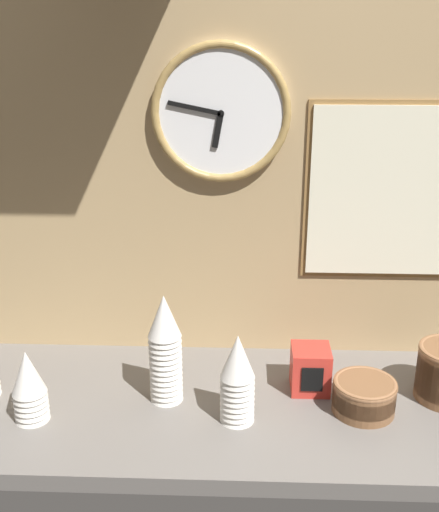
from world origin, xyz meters
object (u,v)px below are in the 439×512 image
at_px(cup_stack_center_right, 237,379).
at_px(wall_clock, 221,113).
at_px(menu_board, 383,193).
at_px(cup_stack_left, 29,386).
at_px(bowl_stack_right, 364,395).
at_px(napkin_dispenser, 310,369).
at_px(cup_stack_center, 165,348).

height_order(cup_stack_center_right, wall_clock, wall_clock).
bearing_deg(menu_board, cup_stack_left, -157.57).
xyz_separation_m(bowl_stack_right, napkin_dispenser, (-0.12, 0.09, 0.01)).
distance_m(wall_clock, napkin_dispenser, 0.65).
distance_m(cup_stack_left, menu_board, 0.95).
xyz_separation_m(cup_stack_center, bowl_stack_right, (0.46, -0.03, -0.09)).
bearing_deg(napkin_dispenser, bowl_stack_right, -37.26).
height_order(cup_stack_center_right, napkin_dispenser, cup_stack_center_right).
relative_size(bowl_stack_right, napkin_dispenser, 1.33).
relative_size(cup_stack_left, cup_stack_center_right, 0.80).
relative_size(cup_stack_center_right, napkin_dispenser, 1.95).
xyz_separation_m(cup_stack_left, napkin_dispenser, (0.64, 0.15, -0.03)).
bearing_deg(cup_stack_center_right, napkin_dispenser, 37.35).
bearing_deg(wall_clock, cup_stack_left, -141.71).
bearing_deg(menu_board, cup_stack_center, -154.96).
bearing_deg(cup_stack_left, wall_clock, 38.29).
relative_size(cup_stack_center, napkin_dispenser, 2.46).
height_order(cup_stack_center, menu_board, menu_board).
relative_size(menu_board, napkin_dispenser, 4.08).
height_order(wall_clock, menu_board, wall_clock).
height_order(cup_stack_center_right, menu_board, menu_board).
bearing_deg(bowl_stack_right, cup_stack_left, -175.40).
bearing_deg(cup_stack_center_right, bowl_stack_right, 8.96).
xyz_separation_m(bowl_stack_right, menu_board, (0.06, 0.28, 0.40)).
distance_m(bowl_stack_right, wall_clock, 0.74).
relative_size(wall_clock, menu_board, 0.74).
relative_size(cup_stack_center, menu_board, 0.60).
xyz_separation_m(bowl_stack_right, wall_clock, (-0.34, 0.27, 0.60)).
relative_size(cup_stack_center, bowl_stack_right, 1.84).
height_order(cup_stack_left, bowl_stack_right, cup_stack_left).
bearing_deg(wall_clock, bowl_stack_right, -38.17).
bearing_deg(cup_stack_center_right, cup_stack_center, 154.98).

